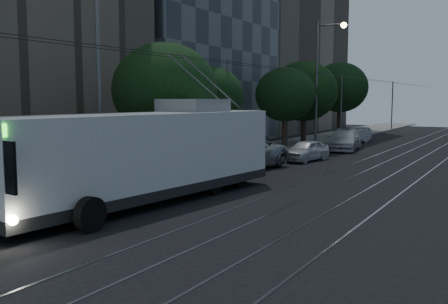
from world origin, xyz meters
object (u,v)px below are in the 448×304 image
object	(u,v)px
car_white_a	(306,150)
streetlamp_far	(322,72)
car_white_d	(362,133)
car_white_b	(344,140)
car_white_c	(353,136)
trolleybus	(148,155)
pickup_silver	(240,154)
streetlamp_near	(106,46)

from	to	relation	value
car_white_a	streetlamp_far	distance (m)	10.02
car_white_a	car_white_d	world-z (taller)	car_white_d
car_white_b	streetlamp_far	world-z (taller)	streetlamp_far
car_white_a	car_white_c	distance (m)	13.79
trolleybus	car_white_b	world-z (taller)	trolleybus
pickup_silver	streetlamp_far	bearing A→B (deg)	99.60
trolleybus	pickup_silver	size ratio (longest dim) A/B	2.13
streetlamp_far	pickup_silver	bearing A→B (deg)	-87.96
car_white_c	car_white_d	world-z (taller)	car_white_d
car_white_a	car_white_d	distance (m)	17.32
car_white_a	car_white_b	xyz separation A→B (m)	(0.00, 7.54, 0.12)
car_white_c	streetlamp_near	bearing A→B (deg)	-76.40
car_white_d	car_white_b	bearing A→B (deg)	-89.39
car_white_c	streetlamp_far	world-z (taller)	streetlamp_far
car_white_c	car_white_d	xyz separation A→B (m)	(-0.15, 3.52, 0.05)
streetlamp_near	streetlamp_far	xyz separation A→B (m)	(0.60, 22.69, 0.02)
car_white_a	streetlamp_far	xyz separation A→B (m)	(-2.09, 8.25, 5.29)
pickup_silver	car_white_b	size ratio (longest dim) A/B	1.14
trolleybus	car_white_b	xyz separation A→B (m)	(0.35, 22.31, -1.00)
trolleybus	car_white_c	size ratio (longest dim) A/B	3.47
pickup_silver	streetlamp_near	world-z (taller)	streetlamp_near
car_white_a	streetlamp_near	world-z (taller)	streetlamp_near
car_white_a	car_white_d	bearing A→B (deg)	103.16
car_white_b	car_white_c	world-z (taller)	car_white_b
pickup_silver	car_white_b	world-z (taller)	pickup_silver
trolleybus	streetlamp_near	bearing A→B (deg)	177.48
car_white_b	streetlamp_near	distance (m)	22.74
car_white_b	streetlamp_far	size ratio (longest dim) A/B	0.54
car_white_b	streetlamp_near	bearing A→B (deg)	-104.75
trolleybus	car_white_d	size ratio (longest dim) A/B	3.32
pickup_silver	streetlamp_far	size ratio (longest dim) A/B	0.62
car_white_b	streetlamp_far	bearing A→B (deg)	153.44
car_white_a	streetlamp_far	size ratio (longest dim) A/B	0.39
streetlamp_near	trolleybus	bearing A→B (deg)	-8.03
pickup_silver	streetlamp_far	distance (m)	14.66
car_white_d	streetlamp_far	distance (m)	10.47
trolleybus	pickup_silver	world-z (taller)	trolleybus
pickup_silver	car_white_c	bearing A→B (deg)	96.26
trolleybus	streetlamp_far	world-z (taller)	streetlamp_far
trolleybus	car_white_a	bearing A→B (deg)	94.15
car_white_a	car_white_b	bearing A→B (deg)	98.82
car_white_a	pickup_silver	bearing A→B (deg)	-97.44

